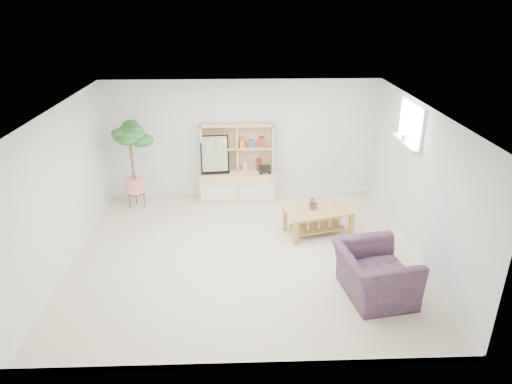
{
  "coord_description": "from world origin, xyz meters",
  "views": [
    {
      "loc": [
        -0.03,
        -6.44,
        3.91
      ],
      "look_at": [
        0.21,
        0.23,
        1.0
      ],
      "focal_mm": 32.0,
      "sensor_mm": 36.0,
      "label": 1
    }
  ],
  "objects_px": {
    "storage_unit": "(238,163)",
    "armchair": "(374,270)",
    "floor_tree": "(133,166)",
    "coffee_table": "(318,222)"
  },
  "relations": [
    {
      "from": "coffee_table",
      "to": "armchair",
      "type": "distance_m",
      "value": 1.9
    },
    {
      "from": "armchair",
      "to": "floor_tree",
      "type": "bearing_deg",
      "value": 42.52
    },
    {
      "from": "floor_tree",
      "to": "armchair",
      "type": "distance_m",
      "value": 4.98
    },
    {
      "from": "storage_unit",
      "to": "floor_tree",
      "type": "xyz_separation_m",
      "value": [
        -2.02,
        -0.35,
        0.09
      ]
    },
    {
      "from": "floor_tree",
      "to": "storage_unit",
      "type": "bearing_deg",
      "value": 9.83
    },
    {
      "from": "storage_unit",
      "to": "floor_tree",
      "type": "distance_m",
      "value": 2.05
    },
    {
      "from": "armchair",
      "to": "coffee_table",
      "type": "bearing_deg",
      "value": 5.51
    },
    {
      "from": "storage_unit",
      "to": "armchair",
      "type": "distance_m",
      "value": 3.91
    },
    {
      "from": "coffee_table",
      "to": "armchair",
      "type": "height_order",
      "value": "armchair"
    },
    {
      "from": "coffee_table",
      "to": "floor_tree",
      "type": "distance_m",
      "value": 3.69
    }
  ]
}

